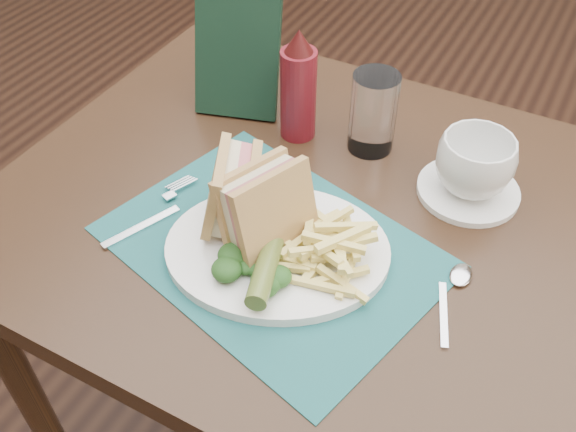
{
  "coord_description": "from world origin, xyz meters",
  "views": [
    {
      "loc": [
        0.3,
        -1.12,
        1.39
      ],
      "look_at": [
        0.01,
        -0.59,
        0.8
      ],
      "focal_mm": 40.0,
      "sensor_mm": 36.0,
      "label": 1
    }
  ],
  "objects_px": {
    "ketchup_bottle": "(298,85)",
    "check_presenter": "(237,48)",
    "plate": "(277,250)",
    "sandwich_half_b": "(256,197)",
    "placemat": "(272,247)",
    "coffee_cup": "(475,165)",
    "table_main": "(304,347)",
    "drinking_glass": "(373,113)",
    "sandwich_half_a": "(216,189)",
    "saucer": "(468,190)"
  },
  "relations": [
    {
      "from": "check_presenter",
      "to": "sandwich_half_b",
      "type": "bearing_deg",
      "value": -71.3
    },
    {
      "from": "saucer",
      "to": "drinking_glass",
      "type": "bearing_deg",
      "value": 168.47
    },
    {
      "from": "sandwich_half_b",
      "to": "saucer",
      "type": "xyz_separation_m",
      "value": [
        0.23,
        0.23,
        -0.07
      ]
    },
    {
      "from": "placemat",
      "to": "sandwich_half_a",
      "type": "bearing_deg",
      "value": 179.65
    },
    {
      "from": "plate",
      "to": "ketchup_bottle",
      "type": "xyz_separation_m",
      "value": [
        -0.1,
        0.25,
        0.08
      ]
    },
    {
      "from": "saucer",
      "to": "check_presenter",
      "type": "height_order",
      "value": "check_presenter"
    },
    {
      "from": "table_main",
      "to": "plate",
      "type": "height_order",
      "value": "plate"
    },
    {
      "from": "sandwich_half_a",
      "to": "placemat",
      "type": "bearing_deg",
      "value": -26.14
    },
    {
      "from": "drinking_glass",
      "to": "ketchup_bottle",
      "type": "distance_m",
      "value": 0.12
    },
    {
      "from": "placemat",
      "to": "saucer",
      "type": "xyz_separation_m",
      "value": [
        0.2,
        0.23,
        0.0
      ]
    },
    {
      "from": "sandwich_half_a",
      "to": "coffee_cup",
      "type": "xyz_separation_m",
      "value": [
        0.29,
        0.23,
        -0.02
      ]
    },
    {
      "from": "sandwich_half_b",
      "to": "drinking_glass",
      "type": "xyz_separation_m",
      "value": [
        0.06,
        0.26,
        -0.01
      ]
    },
    {
      "from": "sandwich_half_a",
      "to": "table_main",
      "type": "bearing_deg",
      "value": 25.89
    },
    {
      "from": "ketchup_bottle",
      "to": "saucer",
      "type": "bearing_deg",
      "value": -2.23
    },
    {
      "from": "plate",
      "to": "sandwich_half_b",
      "type": "xyz_separation_m",
      "value": [
        -0.04,
        0.02,
        0.07
      ]
    },
    {
      "from": "plate",
      "to": "saucer",
      "type": "xyz_separation_m",
      "value": [
        0.19,
        0.24,
        -0.0
      ]
    },
    {
      "from": "coffee_cup",
      "to": "ketchup_bottle",
      "type": "height_order",
      "value": "ketchup_bottle"
    },
    {
      "from": "sandwich_half_b",
      "to": "check_presenter",
      "type": "relative_size",
      "value": 0.51
    },
    {
      "from": "ketchup_bottle",
      "to": "check_presenter",
      "type": "xyz_separation_m",
      "value": [
        -0.12,
        0.03,
        0.02
      ]
    },
    {
      "from": "table_main",
      "to": "check_presenter",
      "type": "height_order",
      "value": "check_presenter"
    },
    {
      "from": "placemat",
      "to": "plate",
      "type": "xyz_separation_m",
      "value": [
        0.01,
        -0.01,
        0.01
      ]
    },
    {
      "from": "drinking_glass",
      "to": "sandwich_half_a",
      "type": "bearing_deg",
      "value": -112.89
    },
    {
      "from": "sandwich_half_b",
      "to": "table_main",
      "type": "bearing_deg",
      "value": 96.11
    },
    {
      "from": "plate",
      "to": "sandwich_half_b",
      "type": "relative_size",
      "value": 2.57
    },
    {
      "from": "saucer",
      "to": "check_presenter",
      "type": "bearing_deg",
      "value": 174.98
    },
    {
      "from": "placemat",
      "to": "coffee_cup",
      "type": "bearing_deg",
      "value": 49.23
    },
    {
      "from": "table_main",
      "to": "saucer",
      "type": "xyz_separation_m",
      "value": [
        0.2,
        0.13,
        0.38
      ]
    },
    {
      "from": "drinking_glass",
      "to": "saucer",
      "type": "bearing_deg",
      "value": -11.53
    },
    {
      "from": "sandwich_half_a",
      "to": "check_presenter",
      "type": "height_order",
      "value": "check_presenter"
    },
    {
      "from": "saucer",
      "to": "ketchup_bottle",
      "type": "bearing_deg",
      "value": 177.77
    },
    {
      "from": "placemat",
      "to": "check_presenter",
      "type": "bearing_deg",
      "value": 128.19
    },
    {
      "from": "sandwich_half_a",
      "to": "drinking_glass",
      "type": "distance_m",
      "value": 0.29
    },
    {
      "from": "drinking_glass",
      "to": "table_main",
      "type": "bearing_deg",
      "value": -99.88
    },
    {
      "from": "table_main",
      "to": "saucer",
      "type": "distance_m",
      "value": 0.45
    },
    {
      "from": "sandwich_half_b",
      "to": "saucer",
      "type": "bearing_deg",
      "value": 66.59
    },
    {
      "from": "saucer",
      "to": "ketchup_bottle",
      "type": "distance_m",
      "value": 0.3
    },
    {
      "from": "plate",
      "to": "placemat",
      "type": "bearing_deg",
      "value": 126.21
    },
    {
      "from": "drinking_glass",
      "to": "sandwich_half_b",
      "type": "bearing_deg",
      "value": -102.19
    },
    {
      "from": "table_main",
      "to": "coffee_cup",
      "type": "height_order",
      "value": "coffee_cup"
    },
    {
      "from": "drinking_glass",
      "to": "ketchup_bottle",
      "type": "xyz_separation_m",
      "value": [
        -0.12,
        -0.02,
        0.03
      ]
    },
    {
      "from": "sandwich_half_a",
      "to": "sandwich_half_b",
      "type": "height_order",
      "value": "sandwich_half_b"
    },
    {
      "from": "plate",
      "to": "ketchup_bottle",
      "type": "distance_m",
      "value": 0.28
    },
    {
      "from": "table_main",
      "to": "ketchup_bottle",
      "type": "height_order",
      "value": "ketchup_bottle"
    },
    {
      "from": "table_main",
      "to": "check_presenter",
      "type": "distance_m",
      "value": 0.55
    },
    {
      "from": "ketchup_bottle",
      "to": "check_presenter",
      "type": "relative_size",
      "value": 0.82
    },
    {
      "from": "saucer",
      "to": "coffee_cup",
      "type": "height_order",
      "value": "coffee_cup"
    },
    {
      "from": "sandwich_half_a",
      "to": "saucer",
      "type": "xyz_separation_m",
      "value": [
        0.29,
        0.23,
        -0.07
      ]
    },
    {
      "from": "drinking_glass",
      "to": "check_presenter",
      "type": "distance_m",
      "value": 0.25
    },
    {
      "from": "placemat",
      "to": "coffee_cup",
      "type": "height_order",
      "value": "coffee_cup"
    },
    {
      "from": "sandwich_half_a",
      "to": "drinking_glass",
      "type": "bearing_deg",
      "value": 41.32
    }
  ]
}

